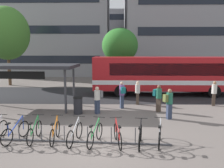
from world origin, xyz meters
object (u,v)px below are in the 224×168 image
at_px(street_tree_1, 120,46).
at_px(parked_bicycle_red_6, 118,135).
at_px(commuter_teal_pack_0, 158,96).
at_px(parked_bicycle_green_2, 35,132).
at_px(transit_shelter, 19,67).
at_px(trash_bin, 78,105).
at_px(city_bus, 164,74).
at_px(commuter_olive_pack_5, 169,102).
at_px(parked_bicycle_orange_3, 55,133).
at_px(commuter_teal_pack_2, 122,93).
at_px(parked_bicycle_black_7, 140,136).
at_px(commuter_grey_pack_1, 98,98).
at_px(parked_bicycle_silver_4, 75,134).
at_px(parked_bicycle_silver_8, 160,136).
at_px(commuter_red_pack_4, 138,91).
at_px(parked_bicycle_blue_1, 16,132).
at_px(parked_bicycle_green_5, 95,135).
at_px(commuter_red_pack_3, 214,92).
at_px(street_tree_0, 7,33).

bearing_deg(street_tree_1, parked_bicycle_red_6, -91.08).
bearing_deg(commuter_teal_pack_0, parked_bicycle_green_2, -110.06).
height_order(transit_shelter, trash_bin, transit_shelter).
distance_m(parked_bicycle_green_2, street_tree_1, 16.57).
relative_size(city_bus, transit_shelter, 1.63).
bearing_deg(commuter_olive_pack_5, parked_bicycle_red_6, -150.20).
height_order(parked_bicycle_orange_3, parked_bicycle_red_6, same).
bearing_deg(street_tree_1, commuter_teal_pack_2, -89.98).
height_order(parked_bicycle_orange_3, parked_bicycle_black_7, same).
xyz_separation_m(commuter_grey_pack_1, commuter_olive_pack_5, (3.98, -1.01, 0.02)).
bearing_deg(parked_bicycle_silver_4, commuter_olive_pack_5, -42.85).
relative_size(city_bus, parked_bicycle_silver_8, 7.13).
xyz_separation_m(commuter_grey_pack_1, trash_bin, (-1.16, -0.11, -0.43)).
height_order(city_bus, transit_shelter, city_bus).
xyz_separation_m(commuter_teal_pack_0, commuter_red_pack_4, (-1.09, 1.86, -0.01)).
bearing_deg(parked_bicycle_blue_1, parked_bicycle_green_5, -78.75).
distance_m(parked_bicycle_red_6, commuter_red_pack_4, 7.01).
height_order(parked_bicycle_blue_1, parked_bicycle_silver_4, same).
bearing_deg(commuter_olive_pack_5, parked_bicycle_silver_8, -129.29).
bearing_deg(commuter_red_pack_4, commuter_grey_pack_1, -40.74).
bearing_deg(commuter_grey_pack_1, commuter_red_pack_3, 148.70).
relative_size(commuter_red_pack_4, commuter_olive_pack_5, 0.98).
xyz_separation_m(parked_bicycle_green_5, commuter_olive_pack_5, (3.72, 3.41, 0.59)).
relative_size(parked_bicycle_red_6, street_tree_1, 0.28).
height_order(commuter_grey_pack_1, trash_bin, commuter_grey_pack_1).
bearing_deg(city_bus, parked_bicycle_blue_1, 51.51).
relative_size(parked_bicycle_silver_8, street_tree_1, 0.28).
height_order(parked_bicycle_red_6, commuter_grey_pack_1, commuter_grey_pack_1).
distance_m(parked_bicycle_silver_4, commuter_teal_pack_0, 6.48).
xyz_separation_m(parked_bicycle_silver_8, street_tree_1, (-1.38, 15.96, 3.88)).
relative_size(parked_bicycle_red_6, trash_bin, 1.66).
relative_size(parked_bicycle_blue_1, street_tree_1, 0.27).
distance_m(parked_bicycle_orange_3, commuter_olive_pack_5, 6.30).
relative_size(transit_shelter, commuter_teal_pack_2, 4.22).
bearing_deg(street_tree_1, parked_bicycle_green_2, -103.50).
bearing_deg(parked_bicycle_blue_1, commuter_red_pack_4, -25.59).
distance_m(parked_bicycle_green_2, trash_bin, 4.20).
bearing_deg(parked_bicycle_orange_3, transit_shelter, 32.11).
distance_m(parked_bicycle_green_5, commuter_olive_pack_5, 5.08).
bearing_deg(street_tree_0, transit_shelter, -61.06).
bearing_deg(parked_bicycle_green_5, parked_bicycle_green_2, 99.29).
height_order(transit_shelter, commuter_red_pack_3, transit_shelter).
relative_size(commuter_olive_pack_5, street_tree_1, 0.27).
distance_m(city_bus, parked_bicycle_green_5, 11.51).
bearing_deg(parked_bicycle_blue_1, parked_bicycle_orange_3, -75.10).
bearing_deg(commuter_teal_pack_0, commuter_teal_pack_2, -166.98).
distance_m(commuter_teal_pack_0, commuter_red_pack_4, 2.16).
relative_size(parked_bicycle_silver_8, commuter_teal_pack_0, 1.02).
bearing_deg(city_bus, parked_bicycle_silver_8, 78.11).
relative_size(commuter_teal_pack_0, street_tree_0, 0.20).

